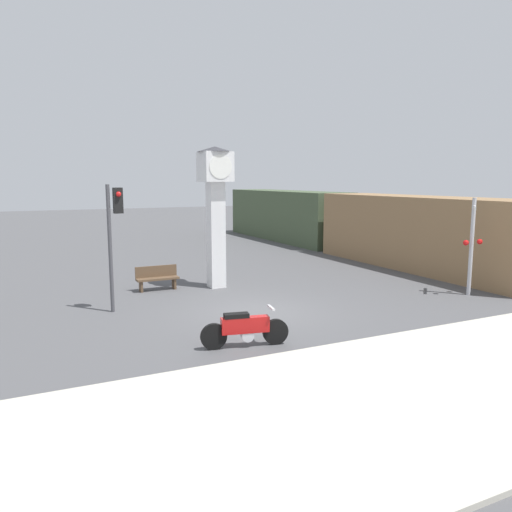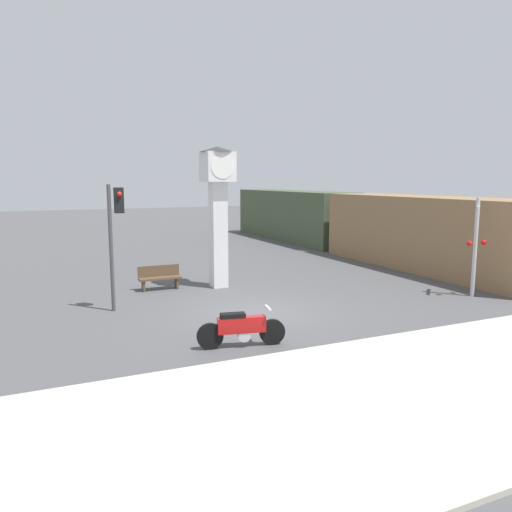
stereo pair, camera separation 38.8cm
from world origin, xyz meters
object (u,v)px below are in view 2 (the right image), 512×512
(freight_train, at_px, (347,222))
(bench, at_px, (160,277))
(clock_tower, at_px, (218,196))
(traffic_light, at_px, (115,224))
(railroad_crossing_signal, at_px, (476,243))
(motorcycle, at_px, (241,328))

(freight_train, bearing_deg, bench, -155.64)
(bench, bearing_deg, clock_tower, -12.19)
(bench, bearing_deg, traffic_light, -127.95)
(railroad_crossing_signal, relative_size, bench, 2.21)
(clock_tower, relative_size, traffic_light, 1.34)
(traffic_light, xyz_separation_m, bench, (1.96, 2.51, -2.29))
(clock_tower, height_order, freight_train, clock_tower)
(motorcycle, height_order, bench, motorcycle)
(clock_tower, bearing_deg, railroad_crossing_signal, -34.19)
(freight_train, height_order, railroad_crossing_signal, railroad_crossing_signal)
(motorcycle, relative_size, clock_tower, 0.41)
(clock_tower, bearing_deg, bench, 167.81)
(freight_train, height_order, bench, freight_train)
(freight_train, relative_size, traffic_light, 6.35)
(railroad_crossing_signal, bearing_deg, traffic_light, 164.73)
(traffic_light, relative_size, railroad_crossing_signal, 1.14)
(clock_tower, bearing_deg, traffic_light, -154.18)
(clock_tower, relative_size, bench, 3.38)
(clock_tower, distance_m, bench, 3.83)
(freight_train, relative_size, bench, 15.99)
(traffic_light, distance_m, railroad_crossing_signal, 12.46)
(freight_train, height_order, traffic_light, traffic_light)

